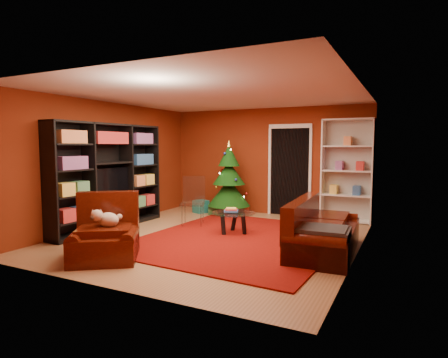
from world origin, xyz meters
The scene contains 18 objects.
floor centered at (0.00, 0.00, -0.03)m, with size 5.00×5.50×0.05m, color #93653E.
ceiling centered at (0.00, 0.00, 2.62)m, with size 5.00×5.50×0.05m, color silver.
wall_back centered at (0.00, 2.77, 1.30)m, with size 5.00×0.05×2.60m, color maroon.
wall_left centered at (-2.52, 0.00, 1.30)m, with size 0.05×5.50×2.60m, color maroon.
wall_right centered at (2.52, 0.00, 1.30)m, with size 0.05×5.50×2.60m, color maroon.
doorway centered at (0.60, 2.73, 1.05)m, with size 1.06×0.60×2.16m, color black, non-canonical shape.
rug centered at (0.50, 0.07, 0.01)m, with size 3.33×3.89×0.02m, color #720C06.
media_unit centered at (-2.27, -0.29, 1.06)m, with size 0.43×2.78×2.13m, color black, non-canonical shape.
christmas_tree centered at (-0.74, 2.15, 0.89)m, with size 1.03×1.03×1.84m, color black, non-canonical shape.
gift_box_teal centered at (-1.50, 2.09, 0.16)m, with size 0.31×0.31×0.31m, color #196866.
gift_box_green centered at (-1.02, 1.99, 0.13)m, with size 0.26×0.26×0.26m, color #2D632F.
gift_box_red centered at (-0.54, 2.59, 0.11)m, with size 0.21×0.21×0.21m, color maroon.
white_bookshelf centered at (1.95, 2.57, 1.13)m, with size 1.08×0.39×2.33m, color white, non-canonical shape.
armchair centered at (-0.82, -1.92, 0.40)m, with size 1.01×1.01×0.79m, color #360D05, non-canonical shape.
dog centered at (-0.80, -1.85, 0.59)m, with size 0.40×0.30×0.26m, color beige, non-canonical shape.
sofa centered at (2.02, -0.08, 0.43)m, with size 1.99×0.90×0.86m, color #360D05, non-canonical shape.
coffee_table centered at (0.21, 0.39, 0.22)m, with size 0.82×0.82×0.51m, color gray, non-canonical shape.
acrylic_chair centered at (-0.88, 0.68, 0.47)m, with size 0.48×0.52×0.94m, color #66605B, non-canonical shape.
Camera 1 is at (3.19, -6.00, 1.69)m, focal length 30.00 mm.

